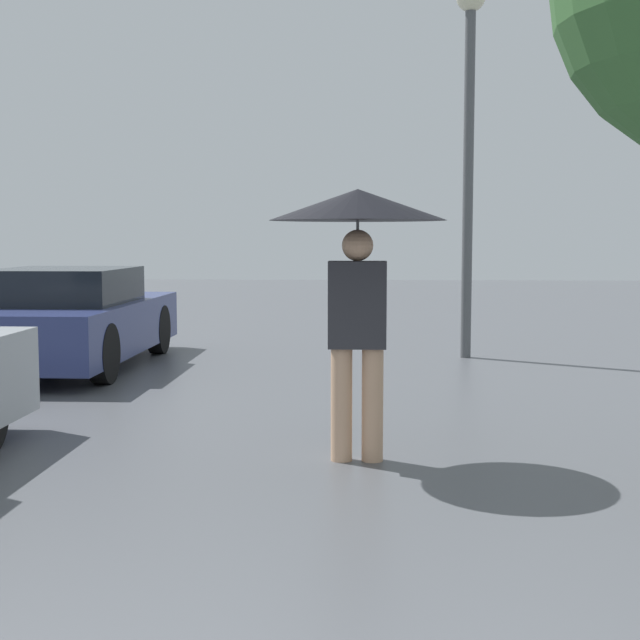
% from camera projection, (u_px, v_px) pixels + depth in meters
% --- Properties ---
extents(pedestrian, '(1.18, 1.18, 1.83)m').
position_uv_depth(pedestrian, '(358.00, 236.00, 5.90)').
color(pedestrian, tan).
rests_on(pedestrian, ground_plane).
extents(parked_car_farthest, '(1.68, 3.89, 1.16)m').
position_uv_depth(parked_car_farthest, '(69.00, 320.00, 10.34)').
color(parked_car_farthest, navy).
rests_on(parked_car_farthest, ground_plane).
extents(street_lamp, '(0.36, 0.36, 4.60)m').
position_uv_depth(street_lamp, '(469.00, 113.00, 10.94)').
color(street_lamp, '#515456').
rests_on(street_lamp, ground_plane).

